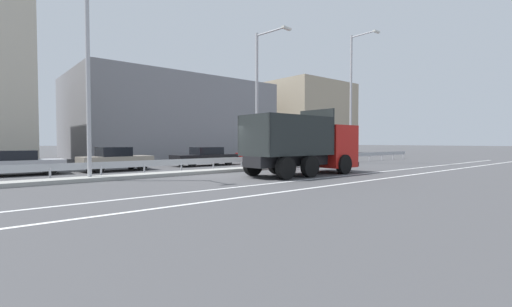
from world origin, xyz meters
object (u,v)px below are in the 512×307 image
Objects in this scene: median_road_sign at (279,151)px; parked_car_6 at (308,153)px; street_lamp_2 at (259,93)px; street_lamp_3 at (353,93)px; dump_truck at (313,149)px; parked_car_5 at (262,155)px; parked_car_2 at (19,163)px; parked_car_4 at (205,156)px; parked_car_3 at (115,159)px; street_lamp_1 at (89,66)px.

median_road_sign reaches higher than parked_car_6.
street_lamp_2 is 0.83× the size of street_lamp_3.
parked_car_5 is (3.71, 8.52, -0.67)m from dump_truck.
dump_truck reaches higher than median_road_sign.
parked_car_2 is (-21.49, 5.33, -4.94)m from street_lamp_3.
parked_car_2 is 11.21m from parked_car_4.
parked_car_6 is at bearing 87.39° from street_lamp_3.
street_lamp_2 is 9.50m from parked_car_3.
median_road_sign is 12.15m from street_lamp_1.
dump_truck is at bearing -49.92° from parked_car_6.
dump_truck is 1.40× the size of parked_car_6.
street_lamp_1 is 7.04m from parked_car_2.
street_lamp_2 is 11.67m from parked_car_6.
street_lamp_1 is 6.88m from parked_car_3.
street_lamp_1 is 2.33× the size of parked_car_5.
parked_car_4 reaches higher than parked_car_6.
street_lamp_1 is 15.30m from parked_car_5.
street_lamp_2 is at bearing 53.50° from parked_car_3.
street_lamp_2 is at bearing -41.82° from parked_car_5.
median_road_sign is 0.45× the size of parked_car_4.
street_lamp_2 is 2.15× the size of parked_car_5.
street_lamp_3 is 2.52× the size of parked_car_2.
street_lamp_1 is (-10.24, 3.98, 3.69)m from dump_truck.
dump_truck is 3.12× the size of median_road_sign.
parked_car_6 is at bearing 13.13° from street_lamp_1.
street_lamp_1 reaches higher than dump_truck.
parked_car_2 is (-13.61, 5.14, -0.47)m from median_road_sign.
parked_car_5 is (4.22, 4.62, -4.08)m from street_lamp_2.
street_lamp_1 is at bearing 120.23° from parked_car_4.
parked_car_6 is at bearing 91.11° from parked_car_2.
median_road_sign is at bearing 162.40° from dump_truck.
parked_car_3 is at bearing 87.47° from parked_car_2.
parked_car_6 is at bearing 90.95° from parked_car_5.
street_lamp_3 reaches higher than dump_truck.
parked_car_3 is 17.04m from parked_car_6.
parked_car_4 is (9.12, 5.25, -4.34)m from street_lamp_1.
parked_car_3 is (4.67, -0.42, 0.05)m from parked_car_2.
parked_car_3 is at bearing 152.14° from median_road_sign.
street_lamp_2 is at bearing -173.23° from parked_car_4.
median_road_sign is at bearing 2.18° from street_lamp_2.
median_road_sign is (1.28, 3.96, -0.20)m from dump_truck.
parked_car_4 is at bearing 92.10° from parked_car_3.
street_lamp_1 is 2.26× the size of parked_car_2.
dump_truck is at bearing 56.12° from parked_car_2.
parked_car_3 is (2.58, 4.71, -4.31)m from street_lamp_1.
parked_car_2 is at bearing 166.08° from street_lamp_3.
median_road_sign is at bearing 178.64° from street_lamp_3.
street_lamp_1 is 1.08× the size of street_lamp_2.
median_road_sign is 0.24× the size of street_lamp_1.
parked_car_6 is (17.04, -0.13, -0.04)m from parked_car_3.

